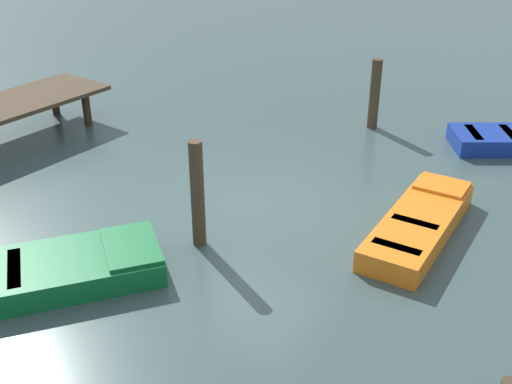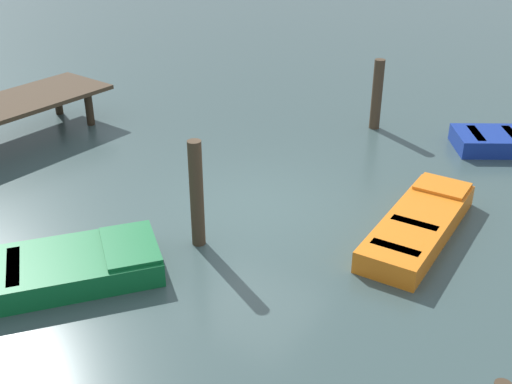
% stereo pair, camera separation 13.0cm
% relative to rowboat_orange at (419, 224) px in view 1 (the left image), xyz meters
% --- Properties ---
extents(ground_plane, '(80.00, 80.00, 0.00)m').
position_rel_rowboat_orange_xyz_m(ground_plane, '(-0.76, 3.00, -0.22)').
color(ground_plane, '#384C4C').
extents(rowboat_orange, '(3.43, 1.14, 0.46)m').
position_rel_rowboat_orange_xyz_m(rowboat_orange, '(0.00, 0.00, 0.00)').
color(rowboat_orange, orange).
rests_on(rowboat_orange, ground_plane).
extents(rowboat_green, '(3.97, 3.58, 0.46)m').
position_rel_rowboat_orange_xyz_m(rowboat_green, '(-4.75, 4.55, -0.00)').
color(rowboat_green, '#0F602D').
rests_on(rowboat_green, ground_plane).
extents(mooring_piling_far_right, '(0.26, 0.26, 1.77)m').
position_rel_rowboat_orange_xyz_m(mooring_piling_far_right, '(4.42, 2.80, 0.67)').
color(mooring_piling_far_right, '#423323').
rests_on(mooring_piling_far_right, ground_plane).
extents(mooring_piling_mid_left, '(0.24, 0.24, 1.96)m').
position_rel_rowboat_orange_xyz_m(mooring_piling_mid_left, '(-2.39, 3.14, 0.76)').
color(mooring_piling_mid_left, '#423323').
rests_on(mooring_piling_mid_left, ground_plane).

